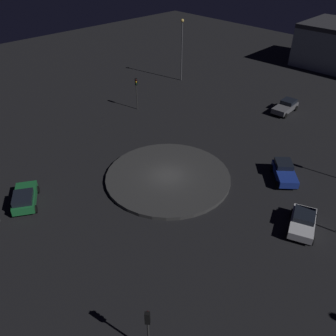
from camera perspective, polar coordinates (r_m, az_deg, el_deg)
name	(u,v)px	position (r m, az deg, el deg)	size (l,w,h in m)	color
ground_plane	(168,178)	(35.21, 0.00, -1.66)	(120.23, 120.23, 0.00)	black
roundabout_island	(168,177)	(35.11, 0.00, -1.43)	(12.38, 12.38, 0.35)	#383838
car_green	(25,198)	(33.98, -22.15, -4.48)	(4.37, 3.61, 1.56)	#1E7238
car_white	(303,222)	(31.25, 20.95, -8.12)	(3.30, 4.29, 1.44)	white
car_grey	(286,107)	(50.58, 18.48, 9.40)	(2.37, 4.44, 1.52)	slate
car_blue	(284,172)	(36.59, 18.31, -0.59)	(4.05, 4.12, 1.51)	#1E38A5
traffic_light_southeast	(148,325)	(21.15, -3.27, -23.94)	(0.38, 0.39, 3.86)	#2D2D2D
traffic_light_northwest	(136,88)	(48.08, -5.13, 12.80)	(0.40, 0.37, 4.38)	#2D2D2D
streetlamp_northwest	(182,43)	(57.62, 2.26, 19.51)	(0.50, 0.50, 9.44)	#4C4C51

